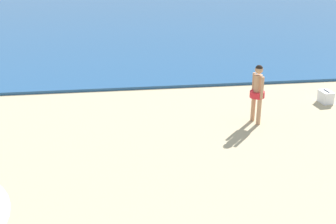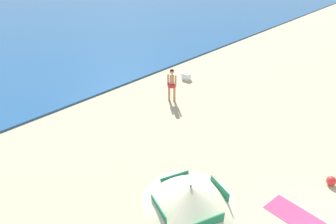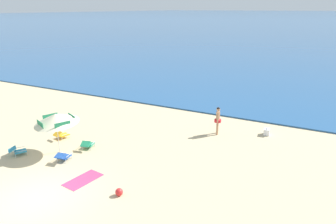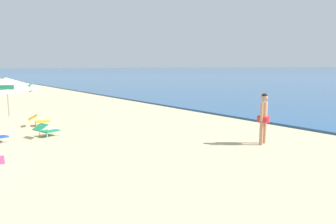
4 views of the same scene
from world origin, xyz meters
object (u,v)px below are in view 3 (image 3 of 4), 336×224
Objects in this scene: beach_towel at (83,180)px; lounge_chair_spare_folded at (18,151)px; lounge_chair_beside_umbrella at (61,135)px; lounge_chair_under_umbrella at (88,144)px; cooler_box at (267,132)px; beach_umbrella_striped_main at (56,118)px; person_standing_near_shore at (218,119)px; lounge_chair_facing_sea at (63,156)px; beach_ball at (119,192)px.

lounge_chair_spare_folded is at bearing 175.87° from beach_towel.
lounge_chair_beside_umbrella is at bearing 145.24° from beach_towel.
lounge_chair_under_umbrella is 10.94m from cooler_box.
beach_umbrella_striped_main is 1.60× the size of person_standing_near_shore.
lounge_chair_facing_sea is 2.77m from lounge_chair_spare_folded.
beach_towel is (2.13, -2.75, -0.27)m from lounge_chair_under_umbrella.
beach_umbrella_striped_main is 2.90× the size of lounge_chair_beside_umbrella.
beach_ball is at bearing -19.76° from beach_umbrella_striped_main.
person_standing_near_shore reaches higher than lounge_chair_beside_umbrella.
lounge_chair_beside_umbrella is 3.16m from lounge_chair_facing_sea.
person_standing_near_shore is 3.31× the size of cooler_box.
lounge_chair_spare_folded is 7.19m from beach_ball.
beach_ball is 0.18× the size of beach_towel.
cooler_box is at bearing 39.22° from lounge_chair_spare_folded.
beach_umbrella_striped_main reaches higher than lounge_chair_under_umbrella.
beach_ball is (4.46, -1.24, -0.11)m from lounge_chair_facing_sea.
beach_towel is at bearing -4.13° from lounge_chair_spare_folded.
lounge_chair_facing_sea is at bearing -43.17° from lounge_chair_beside_umbrella.
lounge_chair_spare_folded is 3.06× the size of beach_ball.
lounge_chair_under_umbrella is 5.32m from beach_ball.
lounge_chair_facing_sea is at bearing 164.50° from beach_ball.
lounge_chair_spare_folded reaches higher than cooler_box.
lounge_chair_facing_sea is 0.52× the size of beach_towel.
beach_umbrella_striped_main is 5.30× the size of cooler_box.
cooler_box is at bearing 39.42° from beach_umbrella_striped_main.
lounge_chair_beside_umbrella is at bearing 82.00° from lounge_chair_spare_folded.
lounge_chair_spare_folded is at bearing -137.01° from person_standing_near_shore.
beach_ball is at bearing -99.03° from person_standing_near_shore.
beach_towel is (4.91, -0.35, -0.27)m from lounge_chair_spare_folded.
beach_ball is at bearing -4.96° from lounge_chair_spare_folded.
lounge_chair_spare_folded is 1.91× the size of cooler_box.
person_standing_near_shore is (8.52, 7.94, 0.74)m from lounge_chair_spare_folded.
lounge_chair_spare_folded is at bearing 175.04° from beach_ball.
beach_ball is at bearing -6.74° from beach_towel.
person_standing_near_shore reaches higher than lounge_chair_spare_folded.
person_standing_near_shore is 8.71m from beach_ball.
beach_ball is (-4.16, -9.86, -0.04)m from cooler_box.
lounge_chair_spare_folded is 14.61m from cooler_box.
beach_towel is (3.20, -1.69, -1.97)m from beach_umbrella_striped_main.
lounge_chair_beside_umbrella reaches higher than lounge_chair_facing_sea.
beach_ball is (-1.36, -8.56, -0.85)m from person_standing_near_shore.
person_standing_near_shore is at bearing 44.02° from lounge_chair_under_umbrella.
lounge_chair_beside_umbrella is 1.83× the size of cooler_box.
beach_towel is (4.52, -3.13, -0.27)m from lounge_chair_beside_umbrella.
lounge_chair_facing_sea is 2.43m from beach_towel.
cooler_box reaches higher than beach_ball.
lounge_chair_facing_sea is at bearing -92.74° from lounge_chair_under_umbrella.
beach_towel is (-6.41, -9.59, -0.20)m from cooler_box.
cooler_box is (10.93, 6.46, -0.07)m from lounge_chair_beside_umbrella.
beach_towel is at bearing -34.76° from lounge_chair_beside_umbrella.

